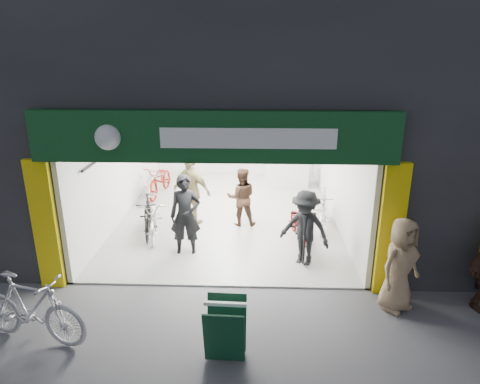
# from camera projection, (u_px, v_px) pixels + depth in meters

# --- Properties ---
(ground) EXTENTS (60.00, 60.00, 0.00)m
(ground) POSITION_uv_depth(u_px,v_px,m) (217.00, 287.00, 8.47)
(ground) COLOR #56565B
(ground) RESTS_ON ground
(building) EXTENTS (17.00, 10.27, 8.00)m
(building) POSITION_uv_depth(u_px,v_px,m) (263.00, 55.00, 11.77)
(building) COLOR #232326
(building) RESTS_ON ground
(bike_left_front) EXTENTS (1.02, 1.97, 0.98)m
(bike_left_front) POSITION_uv_depth(u_px,v_px,m) (153.00, 217.00, 10.67)
(bike_left_front) COLOR silver
(bike_left_front) RESTS_ON ground
(bike_left_midfront) EXTENTS (0.74, 1.71, 1.00)m
(bike_left_midfront) POSITION_uv_depth(u_px,v_px,m) (148.00, 216.00, 10.70)
(bike_left_midfront) COLOR black
(bike_left_midfront) RESTS_ON ground
(bike_left_midback) EXTENTS (0.88, 1.99, 1.01)m
(bike_left_midback) POSITION_uv_depth(u_px,v_px,m) (160.00, 180.00, 13.58)
(bike_left_midback) COLOR maroon
(bike_left_midback) RESTS_ON ground
(bike_left_back) EXTENTS (0.69, 1.62, 0.94)m
(bike_left_back) POSITION_uv_depth(u_px,v_px,m) (150.00, 186.00, 13.08)
(bike_left_back) COLOR silver
(bike_left_back) RESTS_ON ground
(bike_right_front) EXTENTS (0.60, 1.97, 1.18)m
(bike_right_front) POSITION_uv_depth(u_px,v_px,m) (301.00, 227.00, 9.84)
(bike_right_front) COLOR black
(bike_right_front) RESTS_ON ground
(bike_right_mid) EXTENTS (0.75, 1.68, 0.85)m
(bike_right_mid) POSITION_uv_depth(u_px,v_px,m) (298.00, 224.00, 10.42)
(bike_right_mid) COLOR maroon
(bike_right_mid) RESTS_ON ground
(bike_right_back) EXTENTS (0.81, 1.78, 1.03)m
(bike_right_back) POSITION_uv_depth(u_px,v_px,m) (323.00, 210.00, 11.06)
(bike_right_back) COLOR silver
(bike_right_back) RESTS_ON ground
(parked_bike) EXTENTS (2.05, 1.02, 1.19)m
(parked_bike) POSITION_uv_depth(u_px,v_px,m) (31.00, 308.00, 6.77)
(parked_bike) COLOR silver
(parked_bike) RESTS_ON ground
(customer_a) EXTENTS (0.72, 0.50, 1.89)m
(customer_a) POSITION_uv_depth(u_px,v_px,m) (185.00, 216.00, 9.55)
(customer_a) COLOR black
(customer_a) RESTS_ON ground
(customer_b) EXTENTS (0.81, 0.65, 1.58)m
(customer_b) POSITION_uv_depth(u_px,v_px,m) (241.00, 197.00, 11.16)
(customer_b) COLOR #3B271B
(customer_b) RESTS_ON ground
(customer_c) EXTENTS (1.27, 1.08, 1.70)m
(customer_c) POSITION_uv_depth(u_px,v_px,m) (305.00, 229.00, 9.08)
(customer_c) COLOR black
(customer_c) RESTS_ON ground
(customer_d) EXTENTS (1.21, 0.92, 1.91)m
(customer_d) POSITION_uv_depth(u_px,v_px,m) (192.00, 191.00, 11.14)
(customer_d) COLOR #8D7D52
(customer_d) RESTS_ON ground
(pedestrian_near) EXTENTS (1.02, 0.94, 1.75)m
(pedestrian_near) POSITION_uv_depth(u_px,v_px,m) (400.00, 265.00, 7.53)
(pedestrian_near) COLOR #917654
(pedestrian_near) RESTS_ON ground
(sandwich_board) EXTENTS (0.64, 0.65, 0.94)m
(sandwich_board) POSITION_uv_depth(u_px,v_px,m) (225.00, 329.00, 6.40)
(sandwich_board) COLOR #0D361F
(sandwich_board) RESTS_ON ground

